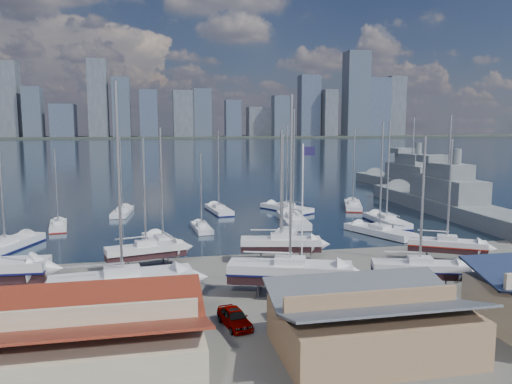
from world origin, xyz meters
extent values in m
plane|color=#605E59|center=(0.00, -10.00, 0.00)|extent=(1400.00, 1400.00, 0.00)
cube|color=#1B2F3E|center=(0.00, 300.00, -0.15)|extent=(1400.00, 600.00, 0.40)
cube|color=#2D332D|center=(0.00, 560.00, 1.10)|extent=(1400.00, 80.00, 2.20)
cube|color=#595E66|center=(-168.55, 559.47, 44.11)|extent=(22.49, 24.47, 83.83)
cube|color=#3D4756|center=(-141.97, 552.31, 30.18)|extent=(19.55, 21.83, 55.97)
cube|color=#475166|center=(-111.19, 558.58, 20.77)|extent=(26.03, 30.49, 37.14)
cube|color=#595E66|center=(-70.96, 546.95, 46.02)|extent=(21.60, 16.58, 87.63)
cube|color=#3D4756|center=(-45.38, 548.38, 36.00)|extent=(19.42, 28.42, 67.60)
cube|color=#475166|center=(-15.00, 551.59, 29.25)|extent=(20.24, 23.80, 54.09)
cube|color=#595E66|center=(25.78, 548.33, 29.20)|extent=(24.62, 19.72, 54.00)
cube|color=#3D4756|center=(47.64, 546.55, 30.18)|extent=(20.75, 17.93, 55.97)
cube|color=#475166|center=(84.09, 544.87, 23.71)|extent=(18.36, 16.25, 43.03)
cube|color=#595E66|center=(120.24, 563.78, 20.05)|extent=(28.49, 22.03, 35.69)
cube|color=#3D4756|center=(145.71, 546.00, 26.75)|extent=(23.34, 17.87, 49.11)
cube|color=#475166|center=(184.98, 560.84, 40.18)|extent=(25.35, 19.79, 75.95)
cube|color=#595E66|center=(208.39, 554.33, 31.04)|extent=(17.00, 27.45, 57.67)
cube|color=#3D4756|center=(245.53, 554.25, 55.22)|extent=(29.28, 24.05, 106.04)
cube|color=#475166|center=(277.54, 563.71, 39.40)|extent=(30.82, 28.37, 74.41)
cube|color=#595E66|center=(307.39, 565.54, 40.94)|extent=(21.74, 17.03, 77.48)
cube|color=#BFB293|center=(-18.00, -26.00, 1.60)|extent=(14.00, 9.00, 3.20)
cube|color=maroon|center=(-18.00, -26.00, 3.80)|extent=(14.70, 9.45, 1.41)
cube|color=#8C6B4C|center=(0.00, -26.00, 1.50)|extent=(12.00, 8.00, 3.00)
cube|color=#52585E|center=(0.00, -26.00, 3.54)|extent=(12.60, 8.40, 1.27)
cube|color=#2D2D33|center=(-16.07, -15.12, 0.08)|extent=(6.35, 3.46, 0.16)
cube|color=black|center=(-16.07, -15.12, 1.64)|extent=(11.27, 3.88, 0.88)
cube|color=silver|center=(-16.07, -15.12, 2.52)|extent=(11.32, 4.34, 0.88)
cube|color=maroon|center=(-16.07, -15.12, 2.12)|extent=(11.44, 4.39, 0.18)
cube|color=silver|center=(-16.07, -15.12, 3.22)|extent=(2.96, 2.16, 0.50)
cylinder|color=#B2B2B7|center=(-16.07, -15.12, 10.42)|extent=(0.22, 0.22, 14.90)
cube|color=#2D2D33|center=(-14.36, -3.67, 0.08)|extent=(4.77, 3.01, 0.16)
cube|color=black|center=(-14.36, -3.67, 1.52)|extent=(8.27, 3.75, 0.64)
cube|color=silver|center=(-14.36, -3.67, 2.16)|extent=(8.34, 4.08, 0.64)
cube|color=silver|center=(-14.36, -3.67, 2.74)|extent=(2.27, 1.79, 0.50)
cylinder|color=#B2B2B7|center=(-14.36, -3.67, 7.91)|extent=(0.22, 0.22, 10.86)
cube|color=#2D2D33|center=(-2.22, -14.55, 0.08)|extent=(6.34, 4.35, 0.16)
cube|color=black|center=(-2.22, -14.55, 1.62)|extent=(10.79, 5.72, 0.84)
cube|color=silver|center=(-2.22, -14.55, 2.46)|extent=(10.93, 6.14, 0.84)
cube|color=#0D0F42|center=(-2.22, -14.55, 2.08)|extent=(11.04, 6.20, 0.17)
cube|color=silver|center=(-2.22, -14.55, 3.14)|extent=(3.06, 2.51, 0.50)
cylinder|color=#B2B2B7|center=(-2.22, -14.55, 10.00)|extent=(0.22, 0.22, 14.22)
cube|color=#2D2D33|center=(-0.20, -3.73, 0.08)|extent=(5.05, 3.07, 0.16)
cube|color=black|center=(-0.20, -3.73, 1.54)|extent=(8.79, 3.73, 0.68)
cube|color=silver|center=(-0.20, -3.73, 2.23)|extent=(8.87, 4.09, 0.68)
cube|color=silver|center=(-0.20, -3.73, 2.82)|extent=(2.39, 1.84, 0.50)
cylinder|color=#B2B2B7|center=(-0.20, -3.73, 8.35)|extent=(0.22, 0.22, 11.55)
cube|color=#2D2D33|center=(9.48, -15.40, 0.08)|extent=(4.95, 3.40, 0.16)
cube|color=black|center=(9.48, -15.40, 1.53)|extent=(8.42, 4.46, 0.66)
cube|color=silver|center=(9.48, -15.40, 2.19)|extent=(8.53, 4.79, 0.66)
cube|color=#0D0F42|center=(9.48, -15.40, 1.88)|extent=(8.62, 4.84, 0.13)
cube|color=silver|center=(9.48, -15.40, 2.77)|extent=(2.39, 1.96, 0.50)
cylinder|color=#B2B2B7|center=(9.48, -15.40, 8.07)|extent=(0.22, 0.22, 11.10)
cube|color=#2D2D33|center=(17.03, -7.83, 0.08)|extent=(4.78, 3.91, 0.16)
cube|color=black|center=(17.03, -7.83, 1.52)|extent=(7.81, 5.60, 0.63)
cube|color=silver|center=(17.03, -7.83, 2.15)|extent=(7.98, 5.89, 0.63)
cube|color=maroon|center=(17.03, -7.83, 1.86)|extent=(8.06, 5.95, 0.13)
cube|color=silver|center=(17.03, -7.83, 2.72)|extent=(2.38, 2.14, 0.50)
cylinder|color=#B2B2B7|center=(17.03, -7.83, 7.82)|extent=(0.22, 0.22, 10.70)
cube|color=black|center=(-30.60, 7.35, -0.32)|extent=(6.64, 11.65, 0.92)
cube|color=silver|center=(-30.60, 7.35, 0.60)|extent=(7.09, 11.83, 0.92)
cube|color=#0D0F42|center=(-30.60, 7.35, 0.18)|extent=(7.16, 11.94, 0.18)
cube|color=silver|center=(-30.60, 7.35, 1.31)|extent=(2.82, 3.36, 0.50)
cylinder|color=#B2B2B7|center=(-30.60, 7.35, 8.78)|extent=(0.22, 0.22, 15.44)
cube|color=black|center=(-26.81, 19.63, -0.20)|extent=(3.02, 8.10, 0.63)
cube|color=silver|center=(-26.81, 19.63, 0.43)|extent=(3.35, 8.15, 0.63)
cube|color=maroon|center=(-26.81, 19.63, 0.14)|extent=(3.38, 8.23, 0.13)
cube|color=silver|center=(-26.81, 19.63, 1.00)|extent=(1.60, 2.15, 0.50)
cylinder|color=#B2B2B7|center=(-26.81, 19.63, 6.09)|extent=(0.22, 0.22, 10.68)
cube|color=black|center=(-18.48, 29.26, -0.24)|extent=(3.12, 9.15, 0.72)
cube|color=silver|center=(-18.48, 29.26, 0.48)|extent=(3.50, 9.20, 0.72)
cube|color=silver|center=(-18.48, 29.26, 1.09)|extent=(1.75, 2.40, 0.50)
cylinder|color=#B2B2B7|center=(-18.48, 29.26, 6.90)|extent=(0.22, 0.22, 12.11)
cube|color=black|center=(-12.48, 5.54, -0.27)|extent=(4.82, 10.22, 0.80)
cube|color=silver|center=(-12.48, 5.54, 0.53)|extent=(5.22, 10.32, 0.80)
cube|color=#0D0F42|center=(-12.48, 5.54, 0.16)|extent=(5.27, 10.43, 0.16)
cube|color=silver|center=(-12.48, 5.54, 1.17)|extent=(2.25, 2.83, 0.50)
cylinder|color=#B2B2B7|center=(-12.48, 5.54, 7.63)|extent=(0.22, 0.22, 13.42)
cube|color=black|center=(-6.96, 14.03, -0.19)|extent=(2.29, 7.60, 0.60)
cube|color=silver|center=(-6.96, 14.03, 0.41)|extent=(2.61, 7.62, 0.60)
cube|color=silver|center=(-6.96, 14.03, 0.96)|extent=(1.39, 1.96, 0.50)
cylinder|color=#B2B2B7|center=(-6.96, 14.03, 5.77)|extent=(0.22, 0.22, 10.12)
cube|color=black|center=(-2.64, 28.08, -0.26)|extent=(3.46, 9.77, 0.76)
cube|color=silver|center=(-2.64, 28.08, 0.51)|extent=(3.85, 9.82, 0.76)
cube|color=#0D0F42|center=(-2.64, 28.08, 0.16)|extent=(3.89, 9.92, 0.15)
cube|color=silver|center=(-2.64, 28.08, 1.14)|extent=(1.89, 2.57, 0.50)
cylinder|color=#B2B2B7|center=(-2.64, 28.08, 7.35)|extent=(0.22, 0.22, 12.91)
cube|color=black|center=(2.24, 4.75, -0.25)|extent=(5.82, 9.43, 0.75)
cube|color=silver|center=(2.24, 4.75, 0.50)|extent=(6.18, 9.59, 0.75)
cube|color=maroon|center=(2.24, 4.75, 0.15)|extent=(6.24, 9.69, 0.15)
cube|color=silver|center=(2.24, 4.75, 1.12)|extent=(2.38, 2.77, 0.50)
cylinder|color=#B2B2B7|center=(2.24, 4.75, 7.17)|extent=(0.22, 0.22, 12.60)
cube|color=black|center=(6.88, 15.94, -0.33)|extent=(4.02, 11.96, 0.94)
cube|color=silver|center=(6.88, 15.94, 0.61)|extent=(4.51, 12.01, 0.94)
cube|color=silver|center=(6.88, 15.94, 1.33)|extent=(2.27, 3.13, 0.50)
cylinder|color=#B2B2B7|center=(6.88, 15.94, 9.00)|extent=(0.22, 0.22, 15.84)
cube|color=black|center=(8.95, 27.18, -0.27)|extent=(7.28, 9.96, 0.81)
cube|color=silver|center=(8.95, 27.18, 0.54)|extent=(7.65, 10.18, 0.81)
cube|color=#0D0F42|center=(8.95, 27.18, 0.16)|extent=(7.72, 10.28, 0.16)
cube|color=silver|center=(8.95, 27.18, 1.19)|extent=(2.77, 3.05, 0.50)
cylinder|color=#B2B2B7|center=(8.95, 27.18, 7.80)|extent=(0.22, 0.22, 13.71)
cube|color=black|center=(16.02, 6.05, -0.28)|extent=(6.36, 10.57, 0.83)
cube|color=silver|center=(16.02, 6.05, 0.55)|extent=(6.76, 10.74, 0.83)
cube|color=silver|center=(16.02, 6.05, 1.22)|extent=(2.63, 3.09, 0.50)
cylinder|color=#B2B2B7|center=(16.02, 6.05, 8.01)|extent=(0.22, 0.22, 14.08)
cube|color=black|center=(20.45, 12.93, -0.29)|extent=(2.60, 10.57, 0.84)
cube|color=silver|center=(20.45, 12.93, 0.56)|extent=(3.04, 10.57, 0.84)
cube|color=#0D0F42|center=(20.45, 12.93, 0.17)|extent=(3.07, 10.67, 0.17)
cube|color=silver|center=(20.45, 12.93, 1.23)|extent=(1.79, 2.65, 0.50)
cylinder|color=#B2B2B7|center=(20.45, 12.93, 8.10)|extent=(0.22, 0.22, 14.23)
cube|color=black|center=(21.30, 27.61, -0.26)|extent=(5.51, 9.94, 0.78)
cube|color=silver|center=(21.30, 27.61, 0.52)|extent=(5.89, 10.08, 0.78)
cube|color=maroon|center=(21.30, 27.61, 0.16)|extent=(5.95, 10.18, 0.16)
cube|color=silver|center=(21.30, 27.61, 1.16)|extent=(2.37, 2.85, 0.50)
cylinder|color=#B2B2B7|center=(21.30, 27.61, 7.48)|extent=(0.22, 0.22, 13.15)
cube|color=slate|center=(34.55, 19.43, 0.44)|extent=(8.02, 43.59, 3.91)
cube|color=slate|center=(34.55, 19.43, 4.20)|extent=(5.93, 15.33, 3.60)
cube|color=slate|center=(34.55, 19.43, 7.20)|extent=(4.38, 8.79, 2.40)
cube|color=slate|center=(34.65, 23.77, 8.90)|extent=(4.97, 4.46, 1.20)
cylinder|color=#B2B2B7|center=(34.55, 19.43, 12.40)|extent=(0.30, 0.30, 8.00)
cube|color=slate|center=(44.05, 48.08, 0.43)|extent=(9.01, 42.51, 3.80)
cube|color=slate|center=(44.05, 48.08, 4.13)|extent=(6.19, 15.04, 3.60)
cube|color=slate|center=(44.05, 48.08, 7.13)|extent=(4.50, 8.65, 2.40)
cube|color=slate|center=(43.83, 52.29, 8.83)|extent=(4.95, 4.47, 1.20)
cylinder|color=#B2B2B7|center=(44.05, 48.08, 12.33)|extent=(0.30, 0.30, 8.00)
imported|color=gray|center=(-7.97, -20.15, 0.69)|extent=(2.41, 4.32, 1.39)
imported|color=gray|center=(-2.59, -19.15, 0.74)|extent=(4.62, 1.94, 1.48)
imported|color=gray|center=(3.75, -21.66, 0.64)|extent=(3.21, 5.00, 1.28)
imported|color=gray|center=(5.07, -18.53, 0.76)|extent=(3.65, 5.67, 1.53)
cylinder|color=white|center=(-0.67, -12.89, 6.50)|extent=(0.12, 0.12, 12.99)
cube|color=#1A133E|center=(-0.13, -12.89, 12.34)|extent=(1.08, 0.05, 0.76)
camera|label=1|loc=(-13.60, -54.44, 14.51)|focal=35.00mm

